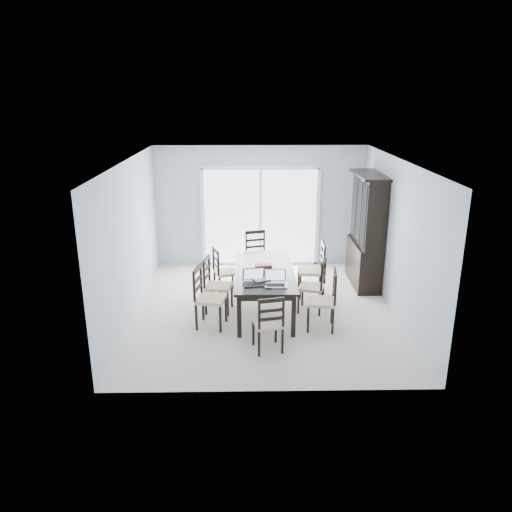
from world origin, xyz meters
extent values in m
plane|color=beige|center=(0.00, 0.00, 0.00)|extent=(5.00, 5.00, 0.00)
plane|color=white|center=(0.00, 0.00, 2.60)|extent=(5.00, 5.00, 0.00)
cube|color=#A6B8C7|center=(0.00, 2.50, 1.30)|extent=(4.50, 0.02, 2.60)
cube|color=#A6B8C7|center=(-2.25, 0.00, 1.30)|extent=(0.02, 5.00, 2.60)
cube|color=#A6B8C7|center=(2.25, 0.00, 1.30)|extent=(0.02, 5.00, 2.60)
cube|color=gray|center=(0.00, 3.50, -0.05)|extent=(4.50, 2.00, 0.10)
cube|color=#99999E|center=(0.00, 4.50, 0.55)|extent=(4.50, 0.06, 1.10)
cube|color=black|center=(0.00, 0.00, 0.73)|extent=(1.00, 2.20, 0.04)
cube|color=black|center=(0.00, 0.00, 0.67)|extent=(0.88, 2.08, 0.10)
cube|color=black|center=(-0.42, -1.00, 0.34)|extent=(0.07, 0.07, 0.69)
cube|color=black|center=(0.42, -1.00, 0.34)|extent=(0.07, 0.07, 0.69)
cube|color=black|center=(-0.42, 1.00, 0.34)|extent=(0.07, 0.07, 0.69)
cube|color=black|center=(0.42, 1.00, 0.34)|extent=(0.07, 0.07, 0.69)
cube|color=black|center=(2.01, 1.25, 0.42)|extent=(0.45, 1.30, 0.85)
cube|color=black|center=(2.04, 1.25, 1.50)|extent=(0.38, 1.30, 1.30)
cube|color=black|center=(2.01, 1.25, 2.17)|extent=(0.50, 1.38, 0.05)
cube|color=black|center=(1.84, 0.83, 1.50)|extent=(0.02, 0.36, 1.18)
cube|color=black|center=(1.84, 1.25, 1.50)|extent=(0.02, 0.36, 1.18)
cube|color=black|center=(1.84, 1.67, 1.50)|extent=(0.02, 0.36, 1.18)
cube|color=silver|center=(0.00, 2.48, 1.05)|extent=(2.40, 0.02, 2.10)
cube|color=white|center=(0.00, 2.46, 2.14)|extent=(2.52, 0.05, 0.08)
cube|color=white|center=(0.00, 2.46, 1.05)|extent=(0.06, 0.05, 2.10)
cube|color=white|center=(0.00, 2.46, 0.03)|extent=(2.52, 0.05, 0.05)
cube|color=black|center=(-1.03, -0.37, 0.22)|extent=(0.04, 0.04, 0.45)
cube|color=black|center=(-1.11, -0.76, 0.22)|extent=(0.04, 0.04, 0.45)
cube|color=black|center=(-0.65, -0.45, 0.22)|extent=(0.04, 0.04, 0.45)
cube|color=black|center=(-0.72, -0.83, 0.22)|extent=(0.04, 0.04, 0.45)
cube|color=beige|center=(-0.88, -0.60, 0.47)|extent=(0.51, 0.51, 0.05)
cube|color=black|center=(-0.94, 0.21, 0.22)|extent=(0.04, 0.04, 0.43)
cube|color=black|center=(-1.00, -0.16, 0.22)|extent=(0.04, 0.04, 0.43)
cube|color=black|center=(-0.57, 0.15, 0.22)|extent=(0.04, 0.04, 0.43)
cube|color=black|center=(-0.63, -0.22, 0.22)|extent=(0.04, 0.04, 0.43)
cube|color=beige|center=(-0.78, -0.01, 0.46)|extent=(0.48, 0.48, 0.05)
cube|color=black|center=(-0.92, 0.90, 0.20)|extent=(0.04, 0.04, 0.40)
cube|color=black|center=(-0.81, 0.56, 0.20)|extent=(0.04, 0.04, 0.40)
cube|color=black|center=(-0.58, 1.01, 0.20)|extent=(0.04, 0.04, 0.40)
cube|color=black|center=(-0.47, 0.67, 0.20)|extent=(0.04, 0.04, 0.40)
cube|color=beige|center=(-0.69, 0.78, 0.43)|extent=(0.50, 0.50, 0.05)
cube|color=black|center=(1.05, -0.93, 0.22)|extent=(0.04, 0.04, 0.44)
cube|color=black|center=(1.10, -0.54, 0.22)|extent=(0.04, 0.04, 0.44)
cube|color=black|center=(0.67, -0.88, 0.22)|extent=(0.04, 0.04, 0.44)
cube|color=black|center=(0.71, -0.50, 0.22)|extent=(0.04, 0.04, 0.44)
cube|color=beige|center=(0.88, -0.71, 0.46)|extent=(0.47, 0.47, 0.05)
cube|color=black|center=(0.94, -0.26, 0.21)|extent=(0.04, 0.04, 0.42)
cube|color=black|center=(1.05, 0.09, 0.21)|extent=(0.04, 0.04, 0.42)
cube|color=black|center=(0.58, -0.15, 0.21)|extent=(0.04, 0.04, 0.42)
cube|color=black|center=(0.69, 0.20, 0.21)|extent=(0.04, 0.04, 0.42)
cube|color=beige|center=(0.81, -0.03, 0.44)|extent=(0.51, 0.51, 0.05)
cube|color=black|center=(1.08, 0.46, 0.23)|extent=(0.04, 0.04, 0.46)
cube|color=black|center=(1.10, 0.86, 0.23)|extent=(0.04, 0.04, 0.46)
cube|color=black|center=(0.68, 0.47, 0.23)|extent=(0.04, 0.04, 0.46)
cube|color=black|center=(0.69, 0.87, 0.23)|extent=(0.04, 0.04, 0.46)
cube|color=beige|center=(0.89, 0.66, 0.49)|extent=(0.46, 0.46, 0.05)
cube|color=black|center=(-0.13, -1.61, 0.20)|extent=(0.04, 0.04, 0.40)
cube|color=black|center=(0.21, -1.54, 0.20)|extent=(0.04, 0.04, 0.40)
cube|color=black|center=(-0.21, -1.27, 0.20)|extent=(0.04, 0.04, 0.40)
cube|color=black|center=(0.14, -1.19, 0.20)|extent=(0.04, 0.04, 0.40)
cube|color=beige|center=(0.00, -1.40, 0.42)|extent=(0.46, 0.46, 0.05)
cube|color=black|center=(0.06, 1.77, 0.22)|extent=(0.04, 0.04, 0.44)
cube|color=black|center=(-0.31, 1.67, 0.22)|extent=(0.04, 0.04, 0.44)
cube|color=black|center=(0.17, 1.40, 0.22)|extent=(0.04, 0.04, 0.44)
cube|color=black|center=(-0.20, 1.30, 0.22)|extent=(0.04, 0.04, 0.44)
cube|color=beige|center=(-0.07, 1.53, 0.46)|extent=(0.53, 0.53, 0.05)
cube|color=black|center=(-0.17, -0.68, 0.76)|extent=(0.38, 0.29, 0.02)
cube|color=silver|center=(-0.17, -0.68, 0.88)|extent=(0.31, 0.09, 0.19)
cube|color=silver|center=(0.15, -0.74, 0.76)|extent=(0.35, 0.24, 0.02)
cube|color=silver|center=(0.15, -0.74, 0.88)|extent=(0.30, 0.04, 0.18)
cube|color=maroon|center=(-0.06, -0.53, 0.77)|extent=(0.30, 0.25, 0.03)
cube|color=gold|center=(-0.05, -0.53, 0.79)|extent=(0.34, 0.31, 0.01)
cube|color=black|center=(0.03, -0.85, 0.76)|extent=(0.12, 0.10, 0.01)
cube|color=#460E0F|center=(-0.01, 0.07, 0.78)|extent=(0.30, 0.18, 0.07)
cube|color=brown|center=(-0.49, 3.37, 0.42)|extent=(1.73, 1.54, 0.85)
cube|color=gray|center=(-0.49, 3.37, 0.88)|extent=(1.77, 1.59, 0.06)
camera|label=1|loc=(-0.30, -8.02, 3.64)|focal=35.00mm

